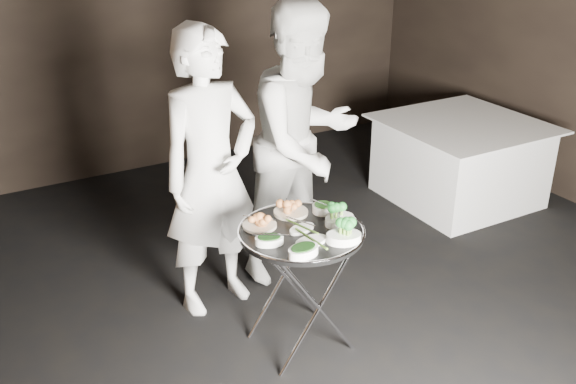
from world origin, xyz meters
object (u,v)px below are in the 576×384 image
waiter_left (211,174)px  waiter_right (305,142)px  dining_table (459,161)px  serving_tray (301,232)px  tray_stand (301,283)px

waiter_left → waiter_right: bearing=-1.9°
waiter_left → dining_table: size_ratio=1.47×
serving_tray → waiter_right: size_ratio=0.37×
waiter_right → dining_table: bearing=-2.3°
serving_tray → dining_table: 2.55m
waiter_left → dining_table: waiter_left is taller
tray_stand → dining_table: size_ratio=0.61×
waiter_left → waiter_right: (0.73, 0.10, 0.04)m
waiter_left → dining_table: 2.61m
tray_stand → waiter_right: bearing=57.7°
tray_stand → waiter_left: (-0.24, 0.68, 0.49)m
tray_stand → serving_tray: 0.34m
waiter_right → tray_stand: bearing=-134.4°
tray_stand → waiter_left: size_ratio=0.41×
waiter_left → waiter_right: waiter_right is taller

